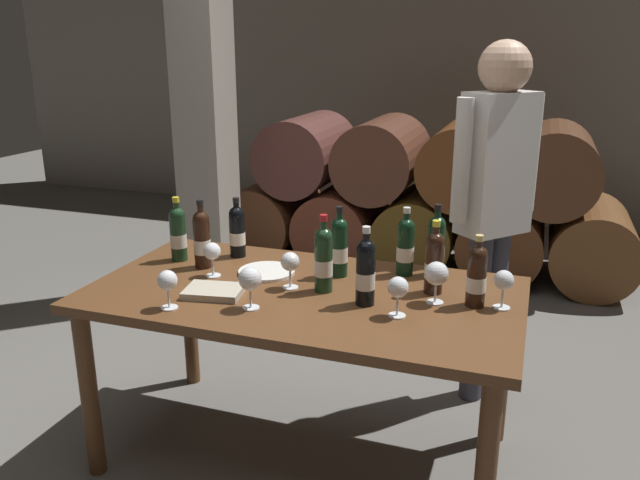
# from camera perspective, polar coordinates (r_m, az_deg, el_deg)

# --- Properties ---
(ground_plane) EXTENTS (14.00, 14.00, 0.00)m
(ground_plane) POSITION_cam_1_polar(r_m,az_deg,el_deg) (2.90, -1.37, -18.58)
(ground_plane) COLOR #66635E
(cellar_back_wall) EXTENTS (10.00, 0.24, 2.80)m
(cellar_back_wall) POSITION_cam_1_polar(r_m,az_deg,el_deg) (6.46, 12.10, 14.27)
(cellar_back_wall) COLOR gray
(cellar_back_wall) RESTS_ON ground_plane
(barrel_stack) EXTENTS (3.12, 0.90, 1.15)m
(barrel_stack) POSITION_cam_1_polar(r_m,az_deg,el_deg) (5.01, 9.07, 3.71)
(barrel_stack) COLOR #59321C
(barrel_stack) RESTS_ON ground_plane
(stone_pillar) EXTENTS (0.32, 0.32, 2.60)m
(stone_pillar) POSITION_cam_1_polar(r_m,az_deg,el_deg) (4.38, -10.34, 11.78)
(stone_pillar) COLOR gray
(stone_pillar) RESTS_ON ground_plane
(dining_table) EXTENTS (1.70, 0.90, 0.76)m
(dining_table) POSITION_cam_1_polar(r_m,az_deg,el_deg) (2.57, -1.47, -6.40)
(dining_table) COLOR brown
(dining_table) RESTS_ON ground_plane
(wine_bottle_0) EXTENTS (0.07, 0.07, 0.30)m
(wine_bottle_0) POSITION_cam_1_polar(r_m,az_deg,el_deg) (2.65, 1.72, -0.56)
(wine_bottle_0) COLOR black
(wine_bottle_0) RESTS_ON dining_table
(wine_bottle_1) EXTENTS (0.07, 0.07, 0.28)m
(wine_bottle_1) POSITION_cam_1_polar(r_m,az_deg,el_deg) (2.42, 13.86, -3.09)
(wine_bottle_1) COLOR black
(wine_bottle_1) RESTS_ON dining_table
(wine_bottle_2) EXTENTS (0.07, 0.07, 0.31)m
(wine_bottle_2) POSITION_cam_1_polar(r_m,az_deg,el_deg) (2.48, 0.31, -1.69)
(wine_bottle_2) COLOR #19381E
(wine_bottle_2) RESTS_ON dining_table
(wine_bottle_3) EXTENTS (0.07, 0.07, 0.29)m
(wine_bottle_3) POSITION_cam_1_polar(r_m,az_deg,el_deg) (2.50, 10.21, -1.94)
(wine_bottle_3) COLOR black
(wine_bottle_3) RESTS_ON dining_table
(wine_bottle_4) EXTENTS (0.07, 0.07, 0.31)m
(wine_bottle_4) POSITION_cam_1_polar(r_m,az_deg,el_deg) (2.70, 10.36, -0.45)
(wine_bottle_4) COLOR black
(wine_bottle_4) RESTS_ON dining_table
(wine_bottle_5) EXTENTS (0.07, 0.07, 0.28)m
(wine_bottle_5) POSITION_cam_1_polar(r_m,az_deg,el_deg) (2.92, -7.44, 0.81)
(wine_bottle_5) COLOR black
(wine_bottle_5) RESTS_ON dining_table
(wine_bottle_6) EXTENTS (0.07, 0.07, 0.30)m
(wine_bottle_6) POSITION_cam_1_polar(r_m,az_deg,el_deg) (2.36, 4.10, -2.82)
(wine_bottle_6) COLOR black
(wine_bottle_6) RESTS_ON dining_table
(wine_bottle_7) EXTENTS (0.07, 0.07, 0.29)m
(wine_bottle_7) POSITION_cam_1_polar(r_m,az_deg,el_deg) (2.91, -12.60, 0.61)
(wine_bottle_7) COLOR #19381E
(wine_bottle_7) RESTS_ON dining_table
(wine_bottle_8) EXTENTS (0.07, 0.07, 0.29)m
(wine_bottle_8) POSITION_cam_1_polar(r_m,az_deg,el_deg) (2.69, 7.67, -0.51)
(wine_bottle_8) COLOR black
(wine_bottle_8) RESTS_ON dining_table
(wine_bottle_9) EXTENTS (0.07, 0.07, 0.30)m
(wine_bottle_9) POSITION_cam_1_polar(r_m,az_deg,el_deg) (2.79, -10.54, 0.13)
(wine_bottle_9) COLOR black
(wine_bottle_9) RESTS_ON dining_table
(wine_glass_0) EXTENTS (0.09, 0.09, 0.16)m
(wine_glass_0) POSITION_cam_1_polar(r_m,az_deg,el_deg) (2.34, -6.30, -3.57)
(wine_glass_0) COLOR white
(wine_glass_0) RESTS_ON dining_table
(wine_glass_1) EXTENTS (0.07, 0.07, 0.15)m
(wine_glass_1) POSITION_cam_1_polar(r_m,az_deg,el_deg) (2.42, 16.14, -3.61)
(wine_glass_1) COLOR white
(wine_glass_1) RESTS_ON dining_table
(wine_glass_2) EXTENTS (0.09, 0.09, 0.16)m
(wine_glass_2) POSITION_cam_1_polar(r_m,az_deg,el_deg) (2.41, 10.40, -3.05)
(wine_glass_2) COLOR white
(wine_glass_2) RESTS_ON dining_table
(wine_glass_3) EXTENTS (0.07, 0.07, 0.15)m
(wine_glass_3) POSITION_cam_1_polar(r_m,az_deg,el_deg) (2.68, -9.65, -1.12)
(wine_glass_3) COLOR white
(wine_glass_3) RESTS_ON dining_table
(wine_glass_4) EXTENTS (0.08, 0.08, 0.15)m
(wine_glass_4) POSITION_cam_1_polar(r_m,az_deg,el_deg) (2.52, -2.71, -2.06)
(wine_glass_4) COLOR white
(wine_glass_4) RESTS_ON dining_table
(wine_glass_5) EXTENTS (0.08, 0.08, 0.15)m
(wine_glass_5) POSITION_cam_1_polar(r_m,az_deg,el_deg) (2.28, 7.00, -4.34)
(wine_glass_5) COLOR white
(wine_glass_5) RESTS_ON dining_table
(wine_glass_6) EXTENTS (0.07, 0.07, 0.15)m
(wine_glass_6) POSITION_cam_1_polar(r_m,az_deg,el_deg) (2.39, -13.52, -3.65)
(wine_glass_6) COLOR white
(wine_glass_6) RESTS_ON dining_table
(tasting_notebook) EXTENTS (0.24, 0.19, 0.03)m
(tasting_notebook) POSITION_cam_1_polar(r_m,az_deg,el_deg) (2.52, -9.49, -4.57)
(tasting_notebook) COLOR #B2A893
(tasting_notebook) RESTS_ON dining_table
(serving_plate) EXTENTS (0.24, 0.24, 0.01)m
(serving_plate) POSITION_cam_1_polar(r_m,az_deg,el_deg) (2.72, -4.81, -2.85)
(serving_plate) COLOR white
(serving_plate) RESTS_ON dining_table
(sommelier_presenting) EXTENTS (0.35, 0.39, 1.72)m
(sommelier_presenting) POSITION_cam_1_polar(r_m,az_deg,el_deg) (3.03, 15.37, 4.14)
(sommelier_presenting) COLOR #383842
(sommelier_presenting) RESTS_ON ground_plane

